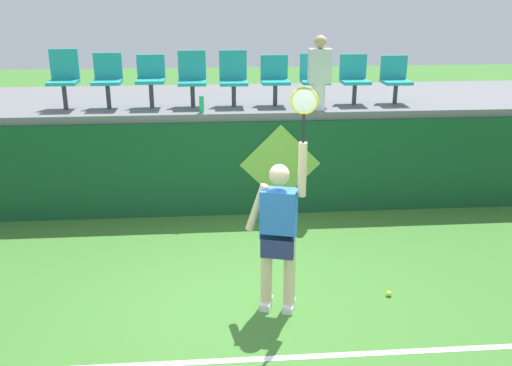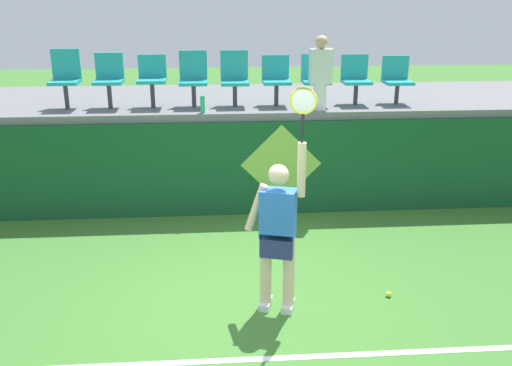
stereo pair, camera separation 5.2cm
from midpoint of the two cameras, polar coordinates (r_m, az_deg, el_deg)
The scene contains 18 objects.
ground_plane at distance 6.67m, azimuth -0.51°, elevation -12.06°, with size 40.00×40.00×0.00m, color #3D752D.
court_back_wall at distance 8.92m, azimuth -1.69°, elevation 1.53°, with size 13.17×0.20×1.51m, color #144C28.
spectator_platform at distance 10.00m, azimuth -2.09°, elevation 8.28°, with size 13.17×2.73×0.12m, color slate.
court_baseline_stripe at distance 5.82m, azimuth 0.17°, elevation -17.28°, with size 11.86×0.08×0.01m, color white.
tennis_player at distance 6.16m, azimuth 2.50°, elevation -4.74°, with size 0.73×0.36×2.53m.
tennis_ball at distance 6.98m, azimuth 13.39°, elevation -10.82°, with size 0.07×0.07×0.07m, color #D1E533.
water_bottle at distance 8.73m, azimuth -5.22°, elevation 7.87°, with size 0.07×0.07×0.26m, color #26B272.
stadium_chair_0 at distance 9.47m, azimuth -18.45°, elevation 10.18°, with size 0.44×0.42×0.91m.
stadium_chair_1 at distance 9.33m, azimuth -14.40°, elevation 10.27°, with size 0.44×0.42×0.84m.
stadium_chair_2 at distance 9.23m, azimuth -10.24°, elevation 10.44°, with size 0.44×0.42×0.81m.
stadium_chair_3 at distance 9.20m, azimuth -6.15°, elevation 10.60°, with size 0.44×0.42×0.87m.
stadium_chair_4 at distance 9.20m, azimuth -2.01°, elevation 10.67°, with size 0.44×0.42×0.86m.
stadium_chair_5 at distance 9.25m, azimuth 2.19°, elevation 10.54°, with size 0.44×0.42×0.78m.
stadium_chair_6 at distance 9.34m, azimuth 6.16°, elevation 10.57°, with size 0.44×0.42×0.80m.
stadium_chair_7 at distance 9.48m, azimuth 10.13°, elevation 10.44°, with size 0.44×0.42×0.79m.
stadium_chair_8 at distance 9.67m, azimuth 14.10°, elevation 10.24°, with size 0.44×0.42×0.76m.
spectator_0 at distance 8.91m, azimuth 6.68°, elevation 11.07°, with size 0.34×0.20×1.13m.
wall_signage_mount at distance 9.14m, azimuth 2.62°, elevation -3.07°, with size 1.27×0.01×1.47m.
Camera 2 is at (-0.33, -5.69, 3.47)m, focal length 39.81 mm.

